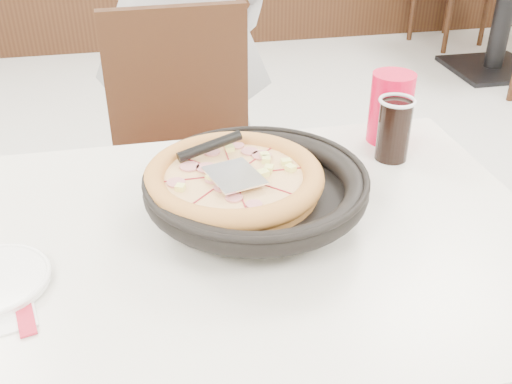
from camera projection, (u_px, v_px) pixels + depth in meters
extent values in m
cylinder|color=black|center=(251.00, 220.00, 1.07)|extent=(0.14, 0.14, 0.04)
cylinder|color=black|center=(256.00, 196.00, 1.10)|extent=(0.38, 0.38, 0.01)
cylinder|color=#BC7A32|center=(234.00, 185.00, 1.09)|extent=(0.34, 0.34, 0.02)
cube|color=silver|center=(234.00, 175.00, 1.06)|extent=(0.11, 0.12, 0.00)
cylinder|color=black|center=(394.00, 131.00, 1.28)|extent=(0.08, 0.08, 0.13)
cylinder|color=red|center=(391.00, 108.00, 1.35)|extent=(0.11, 0.11, 0.16)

